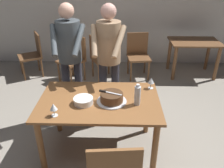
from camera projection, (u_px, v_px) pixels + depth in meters
name	position (u px, v px, depth m)	size (l,w,h in m)	color
ground_plane	(101.00, 149.00, 3.00)	(14.00, 14.00, 0.00)	gray
back_wall	(109.00, 4.00, 5.08)	(10.00, 0.12, 2.70)	silver
main_dining_table	(99.00, 108.00, 2.71)	(1.39, 0.90, 0.75)	brown
cake_on_platter	(112.00, 98.00, 2.59)	(0.34, 0.34, 0.11)	silver
cake_knife	(106.00, 92.00, 2.59)	(0.26, 0.12, 0.02)	silver
plate_stack	(83.00, 101.00, 2.57)	(0.22, 0.22, 0.07)	white
wine_glass_near	(151.00, 81.00, 2.85)	(0.08, 0.08, 0.14)	silver
wine_glass_far	(53.00, 107.00, 2.33)	(0.08, 0.08, 0.14)	silver
water_bottle	(137.00, 95.00, 2.52)	(0.07, 0.07, 0.25)	silver
person_cutting_cake	(109.00, 53.00, 3.08)	(0.46, 0.57, 1.72)	#2D2D38
person_standing_beside	(70.00, 52.00, 3.12)	(0.47, 0.56, 1.72)	#2D2D38
background_table	(194.00, 49.00, 4.77)	(1.00, 0.70, 0.74)	brown
background_chair_0	(138.00, 54.00, 4.76)	(0.49, 0.49, 0.90)	brown
background_chair_1	(74.00, 57.00, 4.58)	(0.62, 0.62, 0.90)	brown
background_chair_2	(33.00, 53.00, 4.78)	(0.60, 0.60, 0.90)	brown
background_chair_3	(100.00, 57.00, 4.60)	(0.58, 0.58, 0.90)	brown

